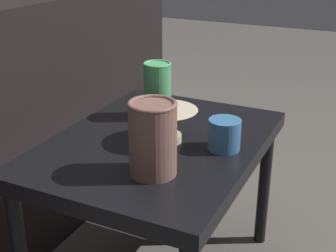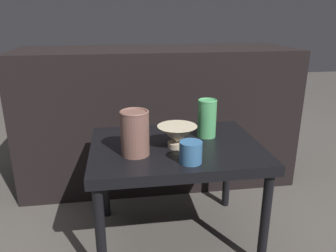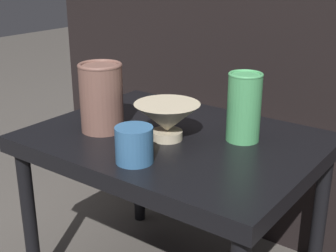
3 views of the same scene
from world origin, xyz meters
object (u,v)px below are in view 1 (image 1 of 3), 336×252
vase_colorful_right (157,90)px  cup (224,134)px  bowl (167,123)px  vase_textured_left (153,137)px

vase_colorful_right → cup: vase_colorful_right is taller
bowl → vase_textured_left: vase_textured_left is taller
cup → bowl: bearing=100.0°
bowl → vase_textured_left: bearing=-164.4°
cup → vase_textured_left: bearing=152.0°
bowl → vase_colorful_right: vase_colorful_right is taller
bowl → cup: bearing=-80.0°
vase_textured_left → cup: (0.19, -0.10, -0.05)m
bowl → vase_colorful_right: bearing=34.3°
vase_textured_left → bowl: bearing=15.6°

